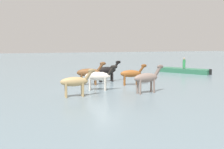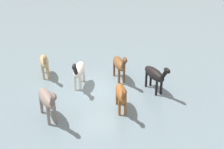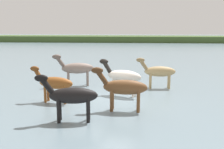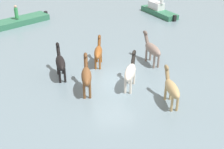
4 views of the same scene
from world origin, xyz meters
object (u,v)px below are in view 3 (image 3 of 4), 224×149
Objects in this scene: horse_mid_herd at (123,87)px; horse_dun_straggler at (71,96)px; horse_chestnut_trailing at (123,76)px; horse_dark_mare at (54,83)px; horse_gray_outer at (158,72)px; horse_rear_stallion at (76,68)px.

horse_mid_herd reaches higher than horse_dun_straggler.
horse_chestnut_trailing is at bearing -84.29° from horse_mid_herd.
horse_gray_outer reaches higher than horse_dark_mare.
horse_chestnut_trailing is at bearing 133.21° from horse_rear_stallion.
horse_rear_stallion is at bearing -53.48° from horse_mid_herd.
horse_dun_straggler is at bearing 130.48° from horse_dark_mare.
horse_mid_herd is 2.45m from horse_dun_straggler.
horse_dark_mare is 2.86m from horse_dun_straggler.
horse_rear_stallion is at bearing -86.13° from horse_dun_straggler.
horse_rear_stallion is at bearing -13.53° from horse_chestnut_trailing.
horse_chestnut_trailing reaches higher than horse_dun_straggler.
horse_gray_outer is (5.35, 3.26, 0.04)m from horse_dark_mare.
horse_chestnut_trailing reaches higher than horse_gray_outer.
horse_mid_herd is at bearing 174.00° from horse_dark_mare.
horse_mid_herd is at bearing -149.89° from horse_dun_straggler.
horse_mid_herd is (3.01, -4.67, -0.01)m from horse_rear_stallion.
horse_rear_stallion is 1.09× the size of horse_gray_outer.
horse_chestnut_trailing is (2.92, -2.12, -0.03)m from horse_rear_stallion.
horse_dark_mare is at bearing -13.98° from horse_mid_herd.
horse_gray_outer is (4.99, -0.33, -0.08)m from horse_rear_stallion.
horse_dark_mare is 0.97× the size of horse_gray_outer.
horse_rear_stallion is 3.61m from horse_dark_mare.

